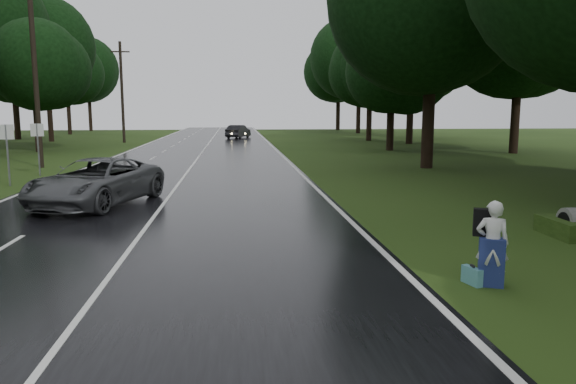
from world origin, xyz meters
name	(u,v)px	position (x,y,z in m)	size (l,w,h in m)	color
ground	(115,271)	(0.00, 0.00, 0.00)	(160.00, 160.00, 0.00)	#273F12
road	(191,167)	(0.00, 20.00, 0.02)	(12.00, 140.00, 0.04)	black
lane_center	(191,167)	(0.00, 20.00, 0.04)	(0.12, 140.00, 0.01)	silver
grey_car	(96,182)	(-2.23, 7.81, 0.83)	(2.62, 5.68, 1.58)	#46484A
far_car	(238,132)	(2.94, 51.41, 0.79)	(1.58, 4.53, 1.49)	black
hitchhiker	(491,246)	(7.18, -1.65, 0.75)	(0.69, 0.67, 1.62)	silver
suitcase	(472,276)	(6.87, -1.56, 0.17)	(0.13, 0.47, 0.33)	#5398A2
utility_pole_mid	(42,167)	(-8.50, 20.93, 0.00)	(1.80, 0.28, 10.76)	black
utility_pole_far	(124,143)	(-8.50, 44.59, 0.00)	(1.80, 0.28, 9.85)	black
road_sign_a	(10,186)	(-7.20, 13.20, 0.00)	(0.63, 0.10, 2.64)	white
road_sign_b	(40,176)	(-7.20, 16.87, 0.00)	(0.62, 0.10, 2.58)	white
tree_left_e	(39,152)	(-12.73, 33.01, 0.00)	(7.66, 7.66, 11.97)	black
tree_left_f	(52,141)	(-16.38, 47.28, 0.00)	(10.94, 10.94, 17.09)	black
tree_right_d	(426,168)	(13.27, 18.53, 0.00)	(10.22, 10.22, 15.97)	black
tree_right_e	(390,150)	(15.00, 31.82, 0.00)	(7.18, 7.18, 11.22)	black
tree_right_f	(369,141)	(16.72, 45.60, 0.00)	(8.50, 8.50, 13.28)	black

